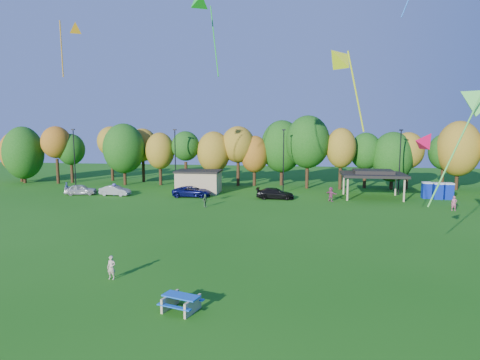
# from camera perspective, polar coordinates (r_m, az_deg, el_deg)

# --- Properties ---
(ground) EXTENTS (160.00, 160.00, 0.00)m
(ground) POSITION_cam_1_polar(r_m,az_deg,el_deg) (23.82, -3.38, -16.77)
(ground) COLOR #19600F
(ground) RESTS_ON ground
(tree_line) EXTENTS (93.57, 10.55, 11.15)m
(tree_line) POSITION_cam_1_polar(r_m,az_deg,el_deg) (67.13, 3.43, 4.12)
(tree_line) COLOR black
(tree_line) RESTS_ON ground
(lamp_posts) EXTENTS (64.50, 0.25, 9.09)m
(lamp_posts) POSITION_cam_1_polar(r_m,az_deg,el_deg) (61.53, 5.82, 2.85)
(lamp_posts) COLOR black
(lamp_posts) RESTS_ON ground
(utility_building) EXTENTS (6.30, 4.30, 3.25)m
(utility_building) POSITION_cam_1_polar(r_m,az_deg,el_deg) (61.54, -5.53, -0.20)
(utility_building) COLOR tan
(utility_building) RESTS_ON ground
(pavilion) EXTENTS (8.20, 6.20, 3.77)m
(pavilion) POSITION_cam_1_polar(r_m,az_deg,el_deg) (59.44, 17.32, 0.77)
(pavilion) COLOR tan
(pavilion) RESTS_ON ground
(porta_potties) EXTENTS (3.75, 1.66, 2.18)m
(porta_potties) POSITION_cam_1_polar(r_m,az_deg,el_deg) (62.06, 24.84, -1.30)
(porta_potties) COLOR #0B239A
(porta_potties) RESTS_ON ground
(picnic_table) EXTENTS (2.34, 2.12, 0.85)m
(picnic_table) POSITION_cam_1_polar(r_m,az_deg,el_deg) (23.59, -7.85, -15.78)
(picnic_table) COLOR tan
(picnic_table) RESTS_ON ground
(kite_flyer) EXTENTS (0.58, 0.40, 1.52)m
(kite_flyer) POSITION_cam_1_polar(r_m,az_deg,el_deg) (28.79, -16.77, -11.11)
(kite_flyer) COLOR #C8A996
(kite_flyer) RESTS_ON ground
(car_a) EXTENTS (4.58, 2.67, 1.47)m
(car_a) POSITION_cam_1_polar(r_m,az_deg,el_deg) (63.73, -20.47, -1.20)
(car_a) COLOR #B8B8B8
(car_a) RESTS_ON ground
(car_b) EXTENTS (4.30, 1.76, 1.39)m
(car_b) POSITION_cam_1_polar(r_m,az_deg,el_deg) (61.52, -16.33, -1.36)
(car_b) COLOR #929397
(car_b) RESTS_ON ground
(car_c) EXTENTS (5.35, 2.69, 1.45)m
(car_c) POSITION_cam_1_polar(r_m,az_deg,el_deg) (58.31, -6.45, -1.54)
(car_c) COLOR #0D104F
(car_c) RESTS_ON ground
(car_d) EXTENTS (5.00, 2.10, 1.44)m
(car_d) POSITION_cam_1_polar(r_m,az_deg,el_deg) (56.56, 4.70, -1.80)
(car_d) COLOR black
(car_d) RESTS_ON ground
(far_person_0) EXTENTS (0.68, 0.51, 1.71)m
(far_person_0) POSITION_cam_1_polar(r_m,az_deg,el_deg) (54.42, 26.64, -2.80)
(far_person_0) COLOR #B55570
(far_person_0) RESTS_ON ground
(far_person_1) EXTENTS (0.67, 0.99, 1.56)m
(far_person_1) POSITION_cam_1_polar(r_m,az_deg,el_deg) (50.91, -4.68, -2.77)
(far_person_1) COLOR #4F7749
(far_person_1) RESTS_ON ground
(far_person_2) EXTENTS (1.62, 1.55, 1.84)m
(far_person_2) POSITION_cam_1_polar(r_m,az_deg,el_deg) (55.82, 12.03, -1.86)
(far_person_2) COLOR #A44472
(far_person_2) RESTS_ON ground
(far_person_3) EXTENTS (0.92, 0.94, 1.53)m
(far_person_3) POSITION_cam_1_polar(r_m,az_deg,el_deg) (66.22, -22.07, -0.94)
(far_person_3) COLOR #46609B
(far_person_3) RESTS_ON ground
(far_person_4) EXTENTS (1.03, 1.26, 1.70)m
(far_person_4) POSITION_cam_1_polar(r_m,az_deg,el_deg) (61.44, -16.41, -1.23)
(far_person_4) COLOR #5048A0
(far_person_4) RESTS_ON ground
(kite_0) EXTENTS (2.10, 3.13, 5.42)m
(kite_0) POSITION_cam_1_polar(r_m,az_deg,el_deg) (44.64, -21.15, 18.45)
(kite_0) COLOR #FFA01A
(kite_8) EXTENTS (3.01, 2.94, 5.63)m
(kite_8) POSITION_cam_1_polar(r_m,az_deg,el_deg) (28.26, 12.89, 15.63)
(kite_8) COLOR #EFFF1A
(kite_13) EXTENTS (1.56, 1.36, 1.28)m
(kite_13) POSITION_cam_1_polar(r_m,az_deg,el_deg) (24.20, 23.60, 4.93)
(kite_13) COLOR #CB0B3B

